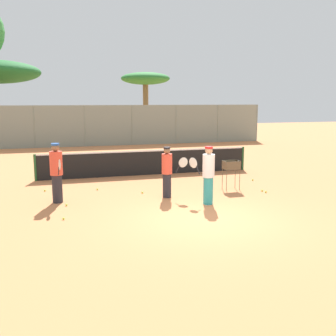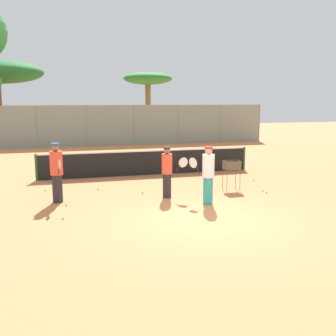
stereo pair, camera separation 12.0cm
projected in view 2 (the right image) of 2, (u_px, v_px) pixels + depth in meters
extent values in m
plane|color=#D37F4C|center=(204.00, 220.00, 10.57)|extent=(80.00, 80.00, 0.00)
cylinder|color=#26592D|center=(36.00, 167.00, 15.61)|extent=(0.10, 0.10, 1.07)
cylinder|color=#26592D|center=(244.00, 158.00, 18.06)|extent=(0.10, 0.10, 1.07)
cube|color=black|center=(148.00, 163.00, 16.84)|extent=(9.10, 0.01, 1.01)
cube|color=white|center=(148.00, 151.00, 16.75)|extent=(9.10, 0.02, 0.06)
cylinder|color=gray|center=(37.00, 127.00, 26.25)|extent=(0.08, 0.08, 2.84)
cylinder|color=gray|center=(87.00, 126.00, 27.14)|extent=(0.08, 0.08, 2.84)
cylinder|color=gray|center=(134.00, 125.00, 28.03)|extent=(0.08, 0.08, 2.84)
cylinder|color=gray|center=(178.00, 124.00, 28.93)|extent=(0.08, 0.08, 2.84)
cylinder|color=gray|center=(220.00, 124.00, 29.82)|extent=(0.08, 0.08, 2.84)
cylinder|color=gray|center=(259.00, 123.00, 30.71)|extent=(0.08, 0.08, 2.84)
cube|color=gray|center=(111.00, 126.00, 27.59)|extent=(23.22, 0.01, 2.84)
cylinder|color=brown|center=(148.00, 112.00, 33.23)|extent=(0.45, 0.45, 4.45)
ellipsoid|color=#28722D|center=(148.00, 78.00, 32.77)|extent=(4.08, 4.08, 1.02)
cylinder|color=#26262D|center=(57.00, 188.00, 12.32)|extent=(0.31, 0.31, 0.88)
cylinder|color=#E54C38|center=(56.00, 163.00, 12.18)|extent=(0.39, 0.39, 0.74)
sphere|color=#8C6647|center=(55.00, 147.00, 12.10)|extent=(0.24, 0.24, 0.24)
cylinder|color=#2659B2|center=(55.00, 144.00, 12.08)|extent=(0.25, 0.25, 0.06)
cylinder|color=black|center=(59.00, 171.00, 11.88)|extent=(0.05, 0.15, 0.27)
ellipsoid|color=silver|center=(60.00, 165.00, 11.68)|extent=(0.10, 0.40, 0.43)
cylinder|color=teal|center=(208.00, 191.00, 12.10)|extent=(0.30, 0.30, 0.85)
cylinder|color=white|center=(208.00, 166.00, 11.97)|extent=(0.37, 0.37, 0.71)
sphere|color=tan|center=(209.00, 151.00, 11.89)|extent=(0.23, 0.23, 0.23)
cylinder|color=red|center=(209.00, 147.00, 11.87)|extent=(0.24, 0.24, 0.06)
cylinder|color=black|center=(198.00, 170.00, 12.20)|extent=(0.12, 0.13, 0.27)
ellipsoid|color=silver|center=(193.00, 163.00, 12.27)|extent=(0.28, 0.33, 0.43)
cylinder|color=#26262D|center=(167.00, 186.00, 12.96)|extent=(0.28, 0.28, 0.79)
cylinder|color=#E54C38|center=(167.00, 164.00, 12.83)|extent=(0.35, 0.35, 0.66)
sphere|color=#8C6647|center=(167.00, 151.00, 12.76)|extent=(0.21, 0.21, 0.21)
cylinder|color=black|center=(167.00, 148.00, 12.74)|extent=(0.23, 0.23, 0.05)
cylinder|color=black|center=(178.00, 169.00, 12.83)|extent=(0.15, 0.08, 0.27)
ellipsoid|color=silver|center=(183.00, 162.00, 12.78)|extent=(0.38, 0.17, 0.43)
cylinder|color=brown|center=(227.00, 181.00, 13.84)|extent=(0.02, 0.02, 0.75)
cylinder|color=brown|center=(240.00, 180.00, 13.98)|extent=(0.02, 0.02, 0.75)
cylinder|color=brown|center=(223.00, 179.00, 14.18)|extent=(0.02, 0.02, 0.75)
cylinder|color=brown|center=(236.00, 178.00, 14.32)|extent=(0.02, 0.02, 0.75)
cube|color=brown|center=(232.00, 169.00, 14.01)|extent=(0.55, 0.40, 0.01)
cube|color=brown|center=(234.00, 166.00, 13.80)|extent=(0.55, 0.01, 0.30)
cube|color=brown|center=(229.00, 164.00, 14.18)|extent=(0.55, 0.01, 0.30)
cube|color=brown|center=(225.00, 165.00, 13.91)|extent=(0.01, 0.40, 0.30)
cube|color=brown|center=(239.00, 165.00, 14.06)|extent=(0.01, 0.40, 0.30)
sphere|color=#D1E54C|center=(230.00, 168.00, 13.98)|extent=(0.07, 0.07, 0.07)
sphere|color=#D1E54C|center=(228.00, 167.00, 13.84)|extent=(0.07, 0.07, 0.07)
sphere|color=#D1E54C|center=(236.00, 168.00, 14.04)|extent=(0.07, 0.07, 0.07)
sphere|color=#D1E54C|center=(229.00, 167.00, 14.13)|extent=(0.07, 0.07, 0.07)
sphere|color=#D1E54C|center=(231.00, 166.00, 14.00)|extent=(0.07, 0.07, 0.07)
sphere|color=#D1E54C|center=(228.00, 166.00, 14.11)|extent=(0.07, 0.07, 0.07)
sphere|color=#D1E54C|center=(235.00, 167.00, 13.93)|extent=(0.07, 0.07, 0.07)
sphere|color=#D1E54C|center=(228.00, 167.00, 13.89)|extent=(0.07, 0.07, 0.07)
sphere|color=#D1E54C|center=(229.00, 169.00, 13.87)|extent=(0.07, 0.07, 0.07)
sphere|color=#D1E54C|center=(233.00, 166.00, 14.06)|extent=(0.07, 0.07, 0.07)
sphere|color=#D1E54C|center=(227.00, 168.00, 14.08)|extent=(0.07, 0.07, 0.07)
sphere|color=#D1E54C|center=(226.00, 167.00, 13.96)|extent=(0.07, 0.07, 0.07)
sphere|color=#D1E54C|center=(227.00, 168.00, 13.96)|extent=(0.07, 0.07, 0.07)
sphere|color=#D1E54C|center=(231.00, 166.00, 14.03)|extent=(0.07, 0.07, 0.07)
sphere|color=#D1E54C|center=(66.00, 205.00, 11.97)|extent=(0.07, 0.07, 0.07)
sphere|color=#D1E54C|center=(98.00, 189.00, 14.08)|extent=(0.07, 0.07, 0.07)
sphere|color=#D1E54C|center=(263.00, 191.00, 13.81)|extent=(0.07, 0.07, 0.07)
sphere|color=#D1E54C|center=(45.00, 190.00, 13.90)|extent=(0.07, 0.07, 0.07)
sphere|color=#D1E54C|center=(143.00, 192.00, 13.56)|extent=(0.07, 0.07, 0.07)
sphere|color=#D1E54C|center=(63.00, 218.00, 10.59)|extent=(0.07, 0.07, 0.07)
sphere|color=#D1E54C|center=(266.00, 192.00, 13.61)|extent=(0.07, 0.07, 0.07)
sphere|color=#D1E54C|center=(254.00, 180.00, 15.67)|extent=(0.07, 0.07, 0.07)
sphere|color=#D1E54C|center=(211.00, 175.00, 16.74)|extent=(0.07, 0.07, 0.07)
cube|color=#3F4C8C|center=(44.00, 137.00, 29.78)|extent=(4.20, 1.70, 0.90)
cube|color=#33383D|center=(41.00, 126.00, 29.59)|extent=(2.20, 1.50, 0.70)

